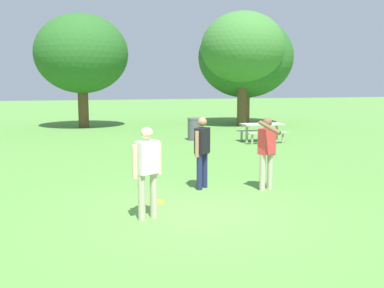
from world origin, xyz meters
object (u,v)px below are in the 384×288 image
at_px(tree_slender_mid, 246,58).
at_px(trash_can_beside_table, 194,129).
at_px(tree_broad_center, 82,54).
at_px(person_bystander, 202,148).
at_px(frisbee, 157,202).
at_px(person_thrower, 267,148).
at_px(tree_far_right, 243,48).
at_px(person_catcher, 147,167).
at_px(picnic_table_near, 262,128).

bearing_deg(tree_slender_mid, trash_can_beside_table, -128.60).
relative_size(trash_can_beside_table, tree_broad_center, 0.16).
distance_m(person_bystander, frisbee, 1.79).
bearing_deg(tree_broad_center, person_bystander, -84.03).
bearing_deg(frisbee, person_bystander, 34.62).
xyz_separation_m(frisbee, tree_broad_center, (-0.37, 16.42, 3.96)).
relative_size(person_thrower, tree_far_right, 0.26).
relative_size(person_thrower, tree_slender_mid, 0.26).
height_order(person_thrower, frisbee, person_thrower).
xyz_separation_m(person_bystander, frisbee, (-1.26, -0.87, -0.93)).
distance_m(person_thrower, trash_can_beside_table, 9.06).
xyz_separation_m(person_catcher, person_bystander, (1.65, 1.89, 0.00)).
height_order(person_catcher, tree_far_right, tree_far_right).
bearing_deg(person_thrower, tree_broad_center, 100.50).
height_order(person_catcher, trash_can_beside_table, person_catcher).
bearing_deg(tree_broad_center, picnic_table_near, -52.32).
relative_size(trash_can_beside_table, tree_slender_mid, 0.15).
xyz_separation_m(person_bystander, tree_far_right, (6.98, 13.66, 3.41)).
bearing_deg(person_bystander, frisbee, -145.38).
bearing_deg(tree_far_right, person_catcher, -119.03).
bearing_deg(person_catcher, tree_broad_center, 89.92).
distance_m(person_thrower, tree_broad_center, 16.65).
xyz_separation_m(person_catcher, tree_slender_mid, (9.43, 16.94, 2.98)).
xyz_separation_m(person_thrower, tree_slender_mid, (6.42, 15.60, 2.97)).
xyz_separation_m(person_catcher, tree_broad_center, (0.02, 17.44, 3.03)).
distance_m(trash_can_beside_table, tree_far_right, 7.90).
height_order(picnic_table_near, tree_far_right, tree_far_right).
xyz_separation_m(frisbee, tree_far_right, (8.23, 14.53, 4.34)).
relative_size(person_thrower, picnic_table_near, 0.93).
height_order(person_catcher, person_bystander, same).
bearing_deg(tree_far_right, frisbee, -119.55).
bearing_deg(person_thrower, person_catcher, -155.88).
bearing_deg(picnic_table_near, tree_far_right, 73.12).
distance_m(person_thrower, tree_slender_mid, 17.13).
bearing_deg(tree_broad_center, trash_can_beside_table, -59.97).
xyz_separation_m(person_thrower, person_catcher, (-3.01, -1.35, -0.02)).
relative_size(person_thrower, person_bystander, 1.00).
xyz_separation_m(trash_can_beside_table, tree_slender_mid, (5.29, 6.62, 3.44)).
xyz_separation_m(tree_broad_center, tree_slender_mid, (9.41, -0.50, -0.05)).
bearing_deg(tree_broad_center, person_thrower, -79.50).
bearing_deg(person_catcher, frisbee, 68.85).
xyz_separation_m(person_thrower, frisbee, (-2.61, -0.32, -0.95)).
xyz_separation_m(person_catcher, tree_far_right, (8.63, 15.55, 3.41)).
height_order(picnic_table_near, trash_can_beside_table, trash_can_beside_table).
xyz_separation_m(frisbee, picnic_table_near, (6.22, 7.89, 0.55)).
height_order(tree_far_right, tree_slender_mid, tree_far_right).
relative_size(person_catcher, picnic_table_near, 0.93).
xyz_separation_m(person_thrower, tree_broad_center, (-2.98, 16.10, 3.02)).
height_order(person_thrower, tree_slender_mid, tree_slender_mid).
relative_size(picnic_table_near, tree_slender_mid, 0.28).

